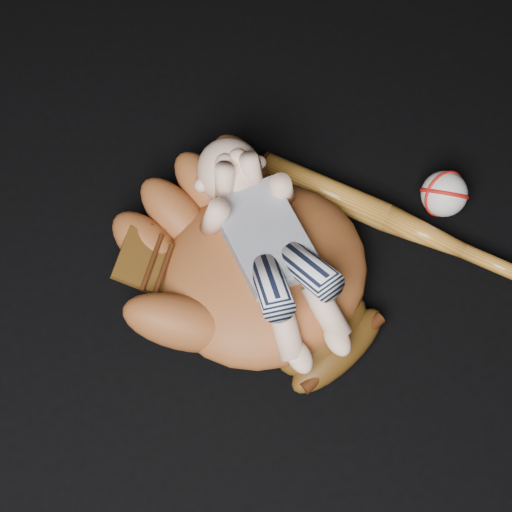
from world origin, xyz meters
The scene contains 4 objects.
baseball_glove centered at (-0.05, 0.11, 0.07)m, with size 0.38×0.44×0.14m, color brown, non-canonical shape.
newborn_baby centered at (-0.04, 0.11, 0.12)m, with size 0.16×0.36×0.14m, color beige, non-canonical shape.
baseball_bat centered at (0.18, 0.11, 0.02)m, with size 0.04×0.48×0.04m, color #AE6B21, non-canonical shape.
baseball centered at (0.26, 0.12, 0.04)m, with size 0.07×0.07×0.07m, color silver.
Camera 1 is at (-0.27, -0.31, 1.08)m, focal length 55.00 mm.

